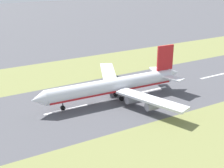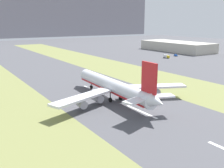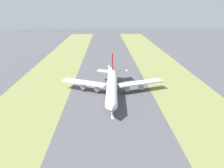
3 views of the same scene
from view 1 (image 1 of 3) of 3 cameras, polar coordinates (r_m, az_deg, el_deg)
The scene contains 7 objects.
ground_plane at distance 128.23m, azimuth -1.48°, elevation -3.11°, with size 800.00×800.00×0.00m, color #4C4C51.
grass_median_west at distance 95.75m, azimuth 11.85°, elevation -12.45°, with size 40.00×600.00×0.01m, color olive.
grass_median_east at distance 166.63m, azimuth -8.92°, elevation 2.31°, with size 40.00×600.00×0.01m, color olive.
centreline_dash_near at distance 165.99m, azimuth 18.13°, elevation 1.45°, with size 1.20×18.00×0.01m, color silver.
centreline_dash_mid at distance 140.03m, azimuth 6.97°, elevation -1.16°, with size 1.20×18.00×0.01m, color silver.
centreline_dash_far at distance 121.93m, azimuth -8.35°, elevation -4.64°, with size 1.20×18.00×0.01m, color silver.
airplane_main_jet at distance 127.79m, azimuth 0.76°, elevation -0.27°, with size 64.07×67.18×20.20m.
Camera 1 is at (-103.33, 55.85, 51.45)m, focal length 50.00 mm.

